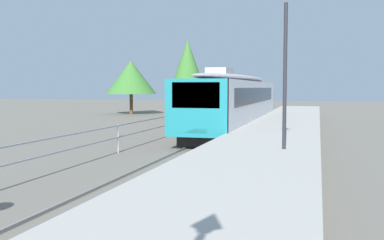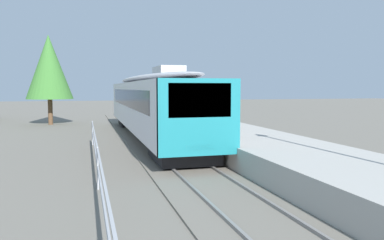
{
  "view_description": "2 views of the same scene",
  "coord_description": "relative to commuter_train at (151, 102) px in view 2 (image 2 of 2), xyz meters",
  "views": [
    {
      "loc": [
        5.11,
        2.99,
        2.85
      ],
      "look_at": [
        0.4,
        19.77,
        1.6
      ],
      "focal_mm": 42.31,
      "sensor_mm": 36.0,
      "label": 1
    },
    {
      "loc": [
        -3.59,
        9.82,
        2.92
      ],
      "look_at": [
        0.0,
        22.77,
        1.8
      ],
      "focal_mm": 35.87,
      "sensor_mm": 36.0,
      "label": 2
    }
  ],
  "objects": [
    {
      "name": "ground_plane",
      "position": [
        -3.0,
        -9.55,
        -2.15
      ],
      "size": [
        160.0,
        160.0,
        0.0
      ],
      "primitive_type": "plane",
      "color": "#6B665B"
    },
    {
      "name": "track_rails",
      "position": [
        0.0,
        -9.55,
        -2.11
      ],
      "size": [
        3.2,
        60.0,
        0.14
      ],
      "color": "#6B665B",
      "rests_on": "ground"
    },
    {
      "name": "commuter_train",
      "position": [
        0.0,
        0.0,
        0.0
      ],
      "size": [
        2.82,
        19.81,
        3.74
      ],
      "color": "silver",
      "rests_on": "track_rails"
    },
    {
      "name": "station_platform",
      "position": [
        3.25,
        -9.55,
        -1.7
      ],
      "size": [
        3.9,
        60.0,
        0.9
      ],
      "primitive_type": "cube",
      "color": "#A8A59E",
      "rests_on": "ground"
    },
    {
      "name": "tree_behind_station_far",
      "position": [
        -6.35,
        10.83,
        2.44
      ],
      "size": [
        3.63,
        3.63,
        7.14
      ],
      "color": "brown",
      "rests_on": "ground"
    }
  ]
}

